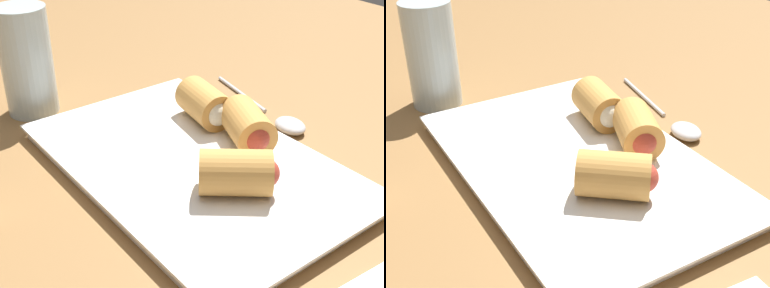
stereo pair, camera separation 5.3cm
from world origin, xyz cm
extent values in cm
cube|color=olive|center=(0.00, 0.00, 1.00)|extent=(180.00, 140.00, 2.00)
cube|color=white|center=(-3.06, -2.88, 2.60)|extent=(33.48, 21.27, 1.20)
cube|color=white|center=(-3.06, -2.88, 3.35)|extent=(34.82, 22.12, 0.30)
cylinder|color=#D19347|center=(-4.11, -9.32, 5.63)|extent=(7.63, 6.44, 4.25)
sphere|color=#B23D2D|center=(-6.51, -8.30, 5.63)|extent=(2.76, 2.76, 2.76)
cylinder|color=#D19347|center=(-10.04, -2.43, 5.63)|extent=(7.40, 7.72, 4.25)
sphere|color=#B23D2D|center=(-11.68, -4.45, 5.63)|extent=(2.76, 2.76, 2.76)
cylinder|color=#D19347|center=(2.75, -9.10, 5.63)|extent=(7.12, 5.30, 4.25)
sphere|color=beige|center=(0.18, -8.66, 5.63)|extent=(2.76, 2.76, 2.76)
cylinder|color=silver|center=(7.57, -19.16, 2.25)|extent=(11.41, 2.69, 0.50)
ellipsoid|color=silver|center=(-3.18, -17.07, 2.72)|extent=(4.67, 3.92, 1.43)
cylinder|color=silver|center=(19.88, 4.29, 8.53)|extent=(6.13, 6.13, 13.06)
camera|label=1|loc=(-39.47, 24.98, 31.83)|focal=50.00mm
camera|label=2|loc=(-42.43, 20.61, 31.83)|focal=50.00mm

